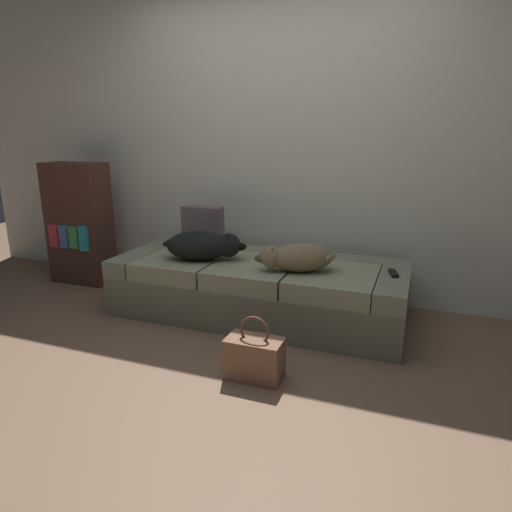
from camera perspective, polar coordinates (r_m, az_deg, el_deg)
The scene contains 9 objects.
ground_plane at distance 2.67m, azimuth -7.35°, elevation -15.08°, with size 10.00×10.00×0.00m, color #806048.
back_wall at distance 3.78m, azimuth 3.66°, elevation 16.17°, with size 6.40×0.10×2.80m, color silver.
couch at distance 3.40m, azimuth 0.30°, elevation -4.11°, with size 2.17×0.88×0.43m.
dog_dark at distance 3.35m, azimuth -6.72°, elevation 1.34°, with size 0.62×0.41×0.22m.
dog_tan at distance 3.07m, azimuth 5.18°, elevation -0.15°, with size 0.55×0.39×0.20m.
tv_remote at distance 3.14m, azimuth 17.17°, elevation -2.11°, with size 0.04×0.15×0.02m, color black.
throw_pillow at distance 3.73m, azimuth -6.82°, elevation 3.72°, with size 0.34×0.12×0.34m, color #69585B.
handbag at distance 2.58m, azimuth -0.20°, elevation -12.87°, with size 0.32×0.18×0.38m.
bookshelf at distance 4.40m, azimuth -21.68°, elevation 3.86°, with size 0.56×0.30×1.10m.
Camera 1 is at (1.11, -2.02, 1.35)m, focal length 31.25 mm.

